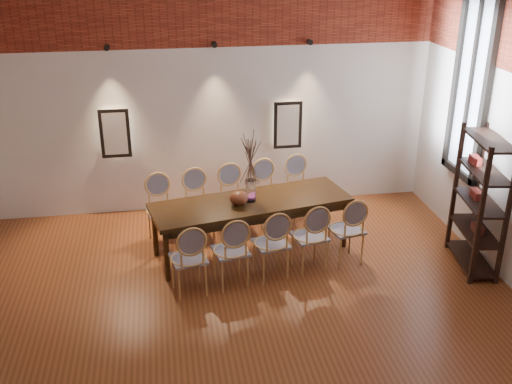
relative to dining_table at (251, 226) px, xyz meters
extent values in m
cube|color=brown|center=(-0.49, -1.92, -0.39)|extent=(7.00, 7.00, 0.02)
cube|color=silver|center=(-0.49, 1.63, 1.62)|extent=(7.00, 0.10, 4.00)
cube|color=maroon|center=(-0.49, -5.40, 2.88)|extent=(7.00, 0.02, 1.50)
cube|color=#FFEAC6|center=(-1.79, 1.53, 0.93)|extent=(0.36, 0.06, 0.66)
cube|color=#FFEAC6|center=(0.81, 1.53, 0.93)|extent=(0.36, 0.06, 0.66)
cylinder|color=black|center=(-1.79, 1.50, 2.17)|extent=(0.08, 0.10, 0.08)
cylinder|color=black|center=(-0.29, 1.50, 2.17)|extent=(0.08, 0.10, 0.08)
cylinder|color=black|center=(1.11, 1.50, 2.17)|extent=(0.08, 0.10, 0.08)
cube|color=silver|center=(2.97, 0.08, 1.77)|extent=(0.02, 0.78, 2.38)
cube|color=black|center=(2.95, 0.08, 1.77)|extent=(0.08, 0.90, 2.50)
cube|color=black|center=(2.95, 0.08, 1.77)|extent=(0.06, 0.06, 2.40)
cube|color=#321D0B|center=(0.00, 0.00, 0.00)|extent=(2.76, 1.36, 0.75)
cylinder|color=silver|center=(-0.01, 0.00, 0.53)|extent=(0.14, 0.14, 0.30)
ellipsoid|color=brown|center=(-0.17, -0.09, 0.46)|extent=(0.24, 0.24, 0.18)
cube|color=#82216B|center=(-0.07, 0.15, 0.39)|extent=(0.29, 0.23, 0.03)
camera|label=1|loc=(-1.11, -7.14, 3.64)|focal=42.00mm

